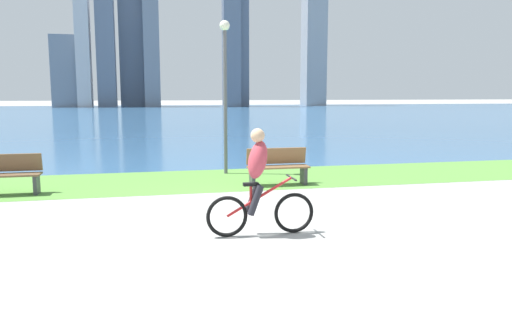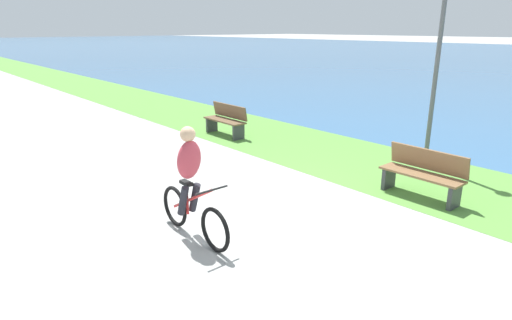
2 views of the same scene
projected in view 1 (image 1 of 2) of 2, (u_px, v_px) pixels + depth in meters
The scene contains 8 objects.
ground_plane at pixel (231, 215), 8.99m from camera, with size 300.00×300.00×0.00m, color #9E9E99.
grass_strip_bayside at pixel (208, 180), 12.59m from camera, with size 120.00×3.30×0.01m, color #59933D.
bay_water_surface at pixel (162, 114), 52.67m from camera, with size 300.00×79.55×0.00m, color #386693.
cyclist_lead at pixel (259, 183), 7.60m from camera, with size 1.74×0.52×1.69m.
bench_near_path at pixel (278, 167), 11.89m from camera, with size 1.50×0.47×0.90m.
bench_far_along_path at pixel (5, 175), 10.70m from camera, with size 1.50×0.47×0.90m.
lamppost_tall at pixel (225, 76), 13.27m from camera, with size 0.28×0.28×4.18m.
city_skyline_far_shore at pixel (182, 39), 82.29m from camera, with size 46.69×10.46×27.16m.
Camera 1 is at (-1.44, -8.67, 2.23)m, focal length 34.12 mm.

